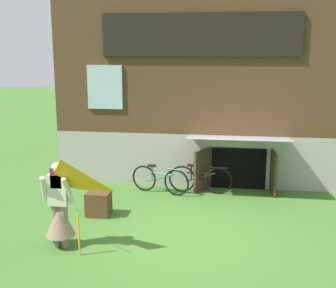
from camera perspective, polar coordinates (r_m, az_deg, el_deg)
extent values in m
plane|color=#3D6B28|center=(8.72, 2.27, -11.42)|extent=(60.00, 60.00, 0.00)
cube|color=#9E998E|center=(13.86, 4.74, 0.49)|extent=(7.44, 5.20, 1.36)
cube|color=#4C331E|center=(13.57, 4.94, 11.38)|extent=(7.44, 5.20, 3.88)
cube|color=black|center=(10.94, 4.13, 13.83)|extent=(4.78, 0.08, 1.02)
cube|color=#9EB7C6|center=(10.96, 4.14, 13.82)|extent=(4.62, 0.04, 0.90)
cube|color=#9EB7C6|center=(11.41, -8.09, 7.23)|extent=(0.90, 0.06, 1.10)
cube|color=black|center=(11.33, 8.91, -3.11)|extent=(1.40, 0.03, 1.05)
cube|color=#3D2B1E|center=(11.07, 4.51, -3.36)|extent=(0.41, 0.63, 1.05)
cube|color=#3D2B1E|center=(11.10, 13.32, -3.62)|extent=(0.13, 0.70, 1.05)
cube|color=#B2B2B7|center=(10.60, 9.09, 0.73)|extent=(2.40, 1.09, 0.18)
cylinder|color=#7F6B51|center=(8.31, -14.16, -10.08)|extent=(0.14, 0.14, 0.79)
cylinder|color=#7F6B51|center=(8.25, -13.12, -10.19)|extent=(0.14, 0.14, 0.79)
cone|color=#7F6B51|center=(8.24, -13.69, -9.37)|extent=(0.52, 0.52, 0.59)
cube|color=beige|center=(8.05, -13.89, -5.69)|extent=(0.34, 0.20, 0.56)
cylinder|color=beige|center=(8.04, -15.62, -5.60)|extent=(0.17, 0.32, 0.52)
cylinder|color=beige|center=(7.88, -12.68, -5.82)|extent=(0.17, 0.32, 0.52)
cube|color=maroon|center=(7.93, -14.13, -4.24)|extent=(0.20, 0.08, 0.36)
sphere|color=#D8AD8E|center=(7.94, -14.03, -3.03)|extent=(0.21, 0.21, 0.21)
pyramid|color=orange|center=(7.41, -13.48, -5.10)|extent=(1.06, 0.83, 0.68)
cylinder|color=beige|center=(7.74, -12.12, -7.12)|extent=(0.01, 0.54, 0.60)
cylinder|color=orange|center=(7.88, -11.36, -11.32)|extent=(0.03, 0.03, 0.77)
torus|color=black|center=(10.90, 6.52, -4.71)|extent=(0.67, 0.07, 0.66)
torus|color=black|center=(11.00, 1.82, -4.48)|extent=(0.67, 0.07, 0.66)
cylinder|color=black|center=(10.89, 4.18, -3.74)|extent=(0.68, 0.06, 0.04)
cylinder|color=black|center=(10.92, 4.17, -4.29)|extent=(0.74, 0.07, 0.27)
cylinder|color=black|center=(10.92, 3.00, -3.68)|extent=(0.04, 0.04, 0.37)
cube|color=black|center=(10.87, 3.01, -2.74)|extent=(0.20, 0.08, 0.05)
cylinder|color=black|center=(10.81, 6.56, -3.05)|extent=(0.44, 0.05, 0.03)
torus|color=black|center=(10.72, 1.10, -4.96)|extent=(0.64, 0.22, 0.65)
torus|color=black|center=(11.08, -3.08, -4.40)|extent=(0.64, 0.22, 0.65)
cylinder|color=#287A3D|center=(10.85, -1.03, -3.84)|extent=(0.64, 0.22, 0.04)
cylinder|color=#287A3D|center=(10.88, -1.03, -4.37)|extent=(0.70, 0.24, 0.26)
cylinder|color=#287A3D|center=(10.94, -2.07, -3.70)|extent=(0.04, 0.04, 0.36)
cube|color=black|center=(10.89, -2.08, -2.79)|extent=(0.20, 0.08, 0.05)
cylinder|color=#287A3D|center=(10.63, 1.10, -3.33)|extent=(0.43, 0.15, 0.03)
cube|color=#4C331E|center=(9.63, -8.89, -7.58)|extent=(0.49, 0.42, 0.51)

